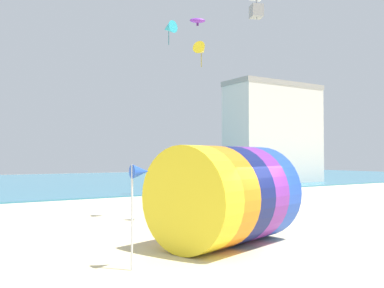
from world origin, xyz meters
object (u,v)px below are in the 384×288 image
Objects in this scene: kite_handler at (276,204)px; kite_yellow_delta at (201,50)px; beach_flag at (139,176)px; kite_purple_parafoil at (198,21)px; bystander_near_water at (223,195)px; kite_white_box at (256,2)px; giant_inflatable_tube at (226,195)px; kite_cyan_delta at (169,28)px.

kite_handler is 1.62× the size of kite_yellow_delta.
kite_handler is 0.67× the size of beach_flag.
kite_purple_parafoil reaches higher than kite_yellow_delta.
beach_flag is at bearing -158.54° from kite_handler.
beach_flag is (-8.97, -8.52, 1.53)m from bystander_near_water.
kite_yellow_delta is 0.62× the size of kite_white_box.
kite_white_box is at bearing 42.13° from giant_inflatable_tube.
kite_white_box is 1.62× the size of kite_cyan_delta.
kite_cyan_delta reaches higher than bystander_near_water.
bystander_near_water is (1.56, 5.60, -0.11)m from kite_handler.
kite_purple_parafoil reaches higher than kite_cyan_delta.
kite_handler is at bearing -57.48° from kite_cyan_delta.
giant_inflatable_tube is at bearing 18.38° from beach_flag.
giant_inflatable_tube is at bearing -126.13° from bystander_near_water.
kite_cyan_delta is 10.58m from beach_flag.
giant_inflatable_tube reaches higher than beach_flag.
bystander_near_water is at bearing 42.22° from kite_yellow_delta.
bystander_near_water is (3.55, 3.22, -6.57)m from kite_yellow_delta.
giant_inflatable_tube is at bearing -137.87° from kite_white_box.
giant_inflatable_tube is 12.52m from kite_white_box.
bystander_near_water is at bearing 53.87° from giant_inflatable_tube.
kite_purple_parafoil is at bearing 60.04° from giant_inflatable_tube.
bystander_near_water is (-2.43, -6.16, -11.39)m from kite_purple_parafoil.
beach_flag is (-5.42, -5.30, -5.04)m from kite_yellow_delta.
kite_white_box is 0.66× the size of beach_flag.
kite_cyan_delta is (-2.61, 4.10, 7.73)m from kite_handler.
kite_yellow_delta is 12.12m from kite_purple_parafoil.
kite_white_box is 1.11× the size of bystander_near_water.
kite_yellow_delta is at bearing -137.78° from bystander_near_water.
kite_handler is 1.00× the size of kite_white_box.
beach_flag reaches higher than kite_handler.
giant_inflatable_tube is 4.77× the size of kite_cyan_delta.
kite_purple_parafoil reaches higher than bystander_near_water.
kite_yellow_delta is at bearing 129.84° from kite_handler.
kite_yellow_delta is at bearing 66.39° from giant_inflatable_tube.
kite_white_box is at bearing -100.75° from kite_purple_parafoil.
bystander_near_water is at bearing 19.83° from kite_cyan_delta.
kite_white_box is at bearing -59.64° from bystander_near_water.
kite_cyan_delta is at bearing 178.67° from kite_white_box.
kite_yellow_delta is at bearing -160.47° from kite_white_box.
kite_white_box is at bearing 34.80° from beach_flag.
kite_purple_parafoil is 0.76× the size of bystander_near_water.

